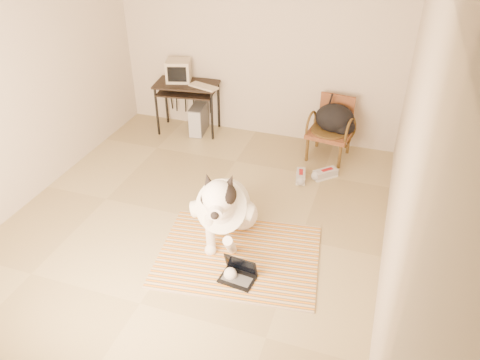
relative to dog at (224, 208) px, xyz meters
The scene contains 16 objects.
floor 0.61m from the dog, 151.82° to the left, with size 4.50×4.50×0.00m, color tan.
wall_back 2.68m from the dog, 99.39° to the left, with size 4.50×4.50×0.00m, color beige.
wall_front 2.28m from the dog, 101.37° to the right, with size 4.50×4.50×0.00m, color beige.
wall_left 2.60m from the dog, behind, with size 4.50×4.50×0.00m, color beige.
wall_right 1.87m from the dog, ahead, with size 4.50×4.50×0.00m, color beige.
rug 0.50m from the dog, 44.87° to the right, with size 1.73×1.41×0.02m.
dog is the anchor object (origin of this frame).
laptop 0.70m from the dog, 57.80° to the right, with size 0.35×0.27×0.23m.
computer_desk 2.58m from the dog, 122.12° to the left, with size 0.96×0.62×0.75m.
crt_monitor 2.75m from the dog, 123.85° to the left, with size 0.41×0.40×0.30m.
desk_keyboard 2.40m from the dog, 116.97° to the left, with size 0.42×0.16×0.03m, color #B9AA91.
pc_tower 2.51m from the dog, 118.88° to the left, with size 0.24×0.47×0.42m.
rattan_chair 2.23m from the dog, 70.63° to the left, with size 0.60×0.58×0.81m.
backpack 2.25m from the dog, 69.32° to the left, with size 0.54×0.42×0.37m.
sneaker_left 1.51m from the dog, 69.49° to the left, with size 0.17×0.30×0.10m.
sneaker_right 1.75m from the dog, 62.30° to the left, with size 0.32×0.31×0.11m.
Camera 1 is at (1.77, -3.79, 3.19)m, focal length 35.00 mm.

